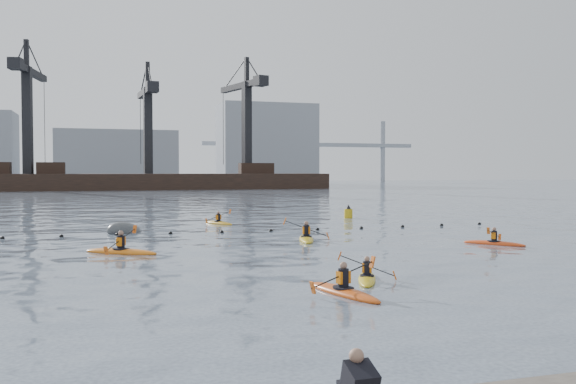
% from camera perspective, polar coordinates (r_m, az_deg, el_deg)
% --- Properties ---
extents(ground, '(400.00, 400.00, 0.00)m').
position_cam_1_polar(ground, '(16.37, 16.37, -11.11)').
color(ground, '#3D4658').
rests_on(ground, ground).
extents(float_line, '(33.24, 0.73, 0.24)m').
position_cam_1_polar(float_line, '(36.97, -3.96, -3.69)').
color(float_line, black).
rests_on(float_line, ground).
extents(barge_pier, '(72.00, 19.30, 29.50)m').
position_cam_1_polar(barge_pier, '(123.61, -13.04, 1.12)').
color(barge_pier, black).
rests_on(barge_pier, ground).
extents(skyline, '(141.00, 28.00, 22.00)m').
position_cam_1_polar(skyline, '(164.04, -13.18, 3.89)').
color(skyline, gray).
rests_on(skyline, ground).
extents(kayaker_0, '(2.31, 3.51, 1.20)m').
position_cam_1_polar(kayaker_0, '(18.52, 5.20, -9.17)').
color(kayaker_0, '#C64912').
rests_on(kayaker_0, ground).
extents(kayaker_1, '(1.86, 2.87, 1.07)m').
position_cam_1_polar(kayaker_1, '(20.89, 7.40, -7.95)').
color(kayaker_1, gold).
rests_on(kayaker_1, ground).
extents(kayaker_2, '(3.39, 2.63, 1.30)m').
position_cam_1_polar(kayaker_2, '(28.36, -15.36, -5.32)').
color(kayaker_2, orange).
rests_on(kayaker_2, ground).
extents(kayaker_3, '(2.44, 3.67, 1.34)m').
position_cam_1_polar(kayaker_3, '(32.48, 1.72, -4.33)').
color(kayaker_3, gold).
rests_on(kayaker_3, ground).
extents(kayaker_4, '(2.40, 2.81, 1.06)m').
position_cam_1_polar(kayaker_4, '(32.24, 18.72, -4.51)').
color(kayaker_4, red).
rests_on(kayaker_4, ground).
extents(kayaker_5, '(1.99, 3.10, 1.09)m').
position_cam_1_polar(kayaker_5, '(42.73, -6.53, -2.84)').
color(kayaker_5, gold).
rests_on(kayaker_5, ground).
extents(mooring_buoy, '(3.01, 2.92, 1.75)m').
position_cam_1_polar(mooring_buoy, '(37.68, -15.02, -3.69)').
color(mooring_buoy, '#3C3F42').
rests_on(mooring_buoy, ground).
extents(nav_buoy, '(0.66, 0.66, 1.20)m').
position_cam_1_polar(nav_buoy, '(47.69, 5.66, -2.01)').
color(nav_buoy, gold).
rests_on(nav_buoy, ground).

